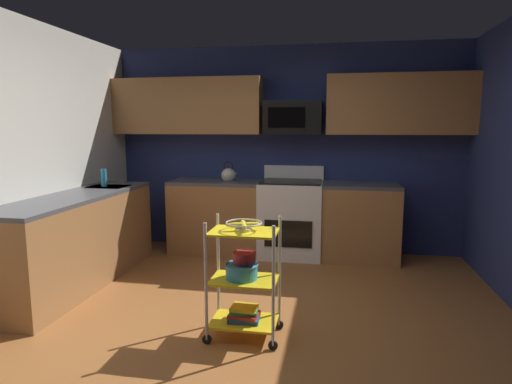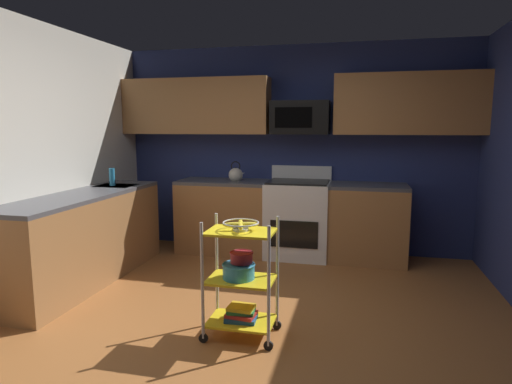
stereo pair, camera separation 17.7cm
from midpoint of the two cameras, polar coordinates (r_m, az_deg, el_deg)
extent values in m
cube|color=#995B2D|center=(3.62, -2.50, -17.91)|extent=(4.40, 4.80, 0.04)
cube|color=navy|center=(5.64, 2.95, 5.55)|extent=(4.52, 0.06, 2.60)
cube|color=#9E6B3D|center=(5.43, 2.42, -3.72)|extent=(2.80, 0.60, 0.88)
cube|color=#4C4C51|center=(5.35, 2.45, 1.10)|extent=(2.80, 0.60, 0.04)
cube|color=#9E6B3D|center=(4.81, -23.29, -6.02)|extent=(0.60, 2.19, 0.88)
cube|color=#4C4C51|center=(4.72, -23.62, -0.61)|extent=(0.60, 2.19, 0.04)
cube|color=#B7BABC|center=(5.27, -19.67, -0.17)|extent=(0.44, 0.36, 0.16)
cube|color=white|center=(5.41, 3.67, -3.56)|extent=(0.76, 0.64, 0.92)
cube|color=black|center=(5.12, 3.23, -5.51)|extent=(0.56, 0.01, 0.32)
cube|color=white|center=(5.61, 4.07, 2.55)|extent=(0.76, 0.06, 0.18)
cube|color=black|center=(5.33, 3.72, 1.38)|extent=(0.72, 0.60, 0.02)
cube|color=#9E6B3D|center=(5.75, -9.87, 10.98)|extent=(1.92, 0.33, 0.70)
cube|color=#9E6B3D|center=(5.43, 17.34, 10.87)|extent=(1.68, 0.33, 0.70)
cube|color=black|center=(5.40, 3.93, 9.66)|extent=(0.70, 0.38, 0.40)
cube|color=black|center=(5.22, 3.03, 9.71)|extent=(0.44, 0.01, 0.24)
cylinder|color=silver|center=(3.25, -8.15, -11.62)|extent=(0.02, 0.02, 0.88)
cylinder|color=black|center=(3.43, -7.99, -18.55)|extent=(0.07, 0.02, 0.07)
cylinder|color=silver|center=(3.14, 0.63, -12.30)|extent=(0.02, 0.02, 0.88)
cylinder|color=black|center=(3.32, 0.62, -19.42)|extent=(0.07, 0.02, 0.07)
cylinder|color=silver|center=(3.55, -6.41, -9.82)|extent=(0.02, 0.02, 0.88)
cylinder|color=black|center=(3.71, -6.29, -16.28)|extent=(0.07, 0.02, 0.07)
cylinder|color=silver|center=(3.45, 1.60, -10.35)|extent=(0.02, 0.02, 0.88)
cylinder|color=black|center=(3.61, 1.57, -16.96)|extent=(0.07, 0.02, 0.07)
cube|color=yellow|center=(3.47, -3.08, -16.54)|extent=(0.50, 0.34, 0.02)
cube|color=yellow|center=(3.35, -3.12, -11.41)|extent=(0.50, 0.34, 0.02)
cube|color=yellow|center=(3.24, -3.17, -5.24)|extent=(0.50, 0.34, 0.02)
torus|color=silver|center=(3.22, -3.18, -4.05)|extent=(0.27, 0.27, 0.01)
cylinder|color=silver|center=(3.23, -3.18, -4.91)|extent=(0.12, 0.12, 0.02)
ellipsoid|color=yellow|center=(3.23, -2.29, -4.29)|extent=(0.17, 0.09, 0.04)
ellipsoid|color=yellow|center=(3.27, -3.24, -4.12)|extent=(0.09, 0.17, 0.04)
ellipsoid|color=yellow|center=(3.22, -4.07, -4.33)|extent=(0.17, 0.09, 0.04)
ellipsoid|color=yellow|center=(3.18, -3.12, -4.51)|extent=(0.09, 0.17, 0.04)
cylinder|color=#338CBF|center=(3.33, -3.44, -10.37)|extent=(0.24, 0.24, 0.11)
torus|color=#338CBF|center=(3.31, -3.45, -9.48)|extent=(0.25, 0.25, 0.01)
cylinder|color=maroon|center=(3.32, -3.09, -8.60)|extent=(0.17, 0.17, 0.08)
torus|color=maroon|center=(3.31, -3.10, -7.97)|extent=(0.18, 0.18, 0.01)
cube|color=#1E4C8C|center=(3.46, -3.08, -16.16)|extent=(0.24, 0.20, 0.03)
cube|color=#B22626|center=(3.45, -3.08, -15.71)|extent=(0.23, 0.19, 0.03)
cube|color=#26723F|center=(3.44, -3.09, -15.29)|extent=(0.22, 0.16, 0.03)
cube|color=gold|center=(3.43, -3.09, -14.89)|extent=(0.20, 0.17, 0.03)
sphere|color=beige|center=(5.47, -4.55, 2.21)|extent=(0.18, 0.18, 0.18)
sphere|color=black|center=(5.47, -4.56, 3.12)|extent=(0.03, 0.03, 0.03)
cone|color=beige|center=(5.45, -3.73, 2.39)|extent=(0.09, 0.04, 0.06)
torus|color=black|center=(5.46, -4.57, 3.38)|extent=(0.12, 0.01, 0.12)
cylinder|color=#2D8CBF|center=(5.25, -20.20, 1.76)|extent=(0.06, 0.06, 0.20)
camera|label=1|loc=(0.09, -91.39, -0.21)|focal=30.59mm
camera|label=2|loc=(0.09, 88.61, 0.21)|focal=30.59mm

